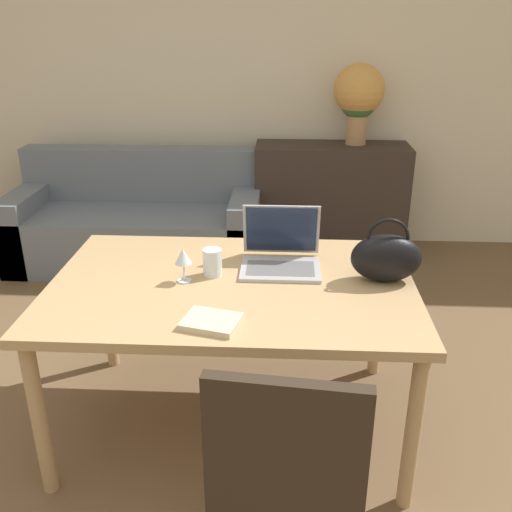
# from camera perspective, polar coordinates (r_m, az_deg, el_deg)

# --- Properties ---
(wall_back) EXTENTS (10.00, 0.06, 2.70)m
(wall_back) POSITION_cam_1_polar(r_m,az_deg,el_deg) (4.59, -1.27, 17.95)
(wall_back) COLOR beige
(wall_back) RESTS_ON ground_plane
(dining_table) EXTENTS (1.52, 1.01, 0.73)m
(dining_table) POSITION_cam_1_polar(r_m,az_deg,el_deg) (2.42, -2.37, -4.09)
(dining_table) COLOR tan
(dining_table) RESTS_ON ground_plane
(chair) EXTENTS (0.48, 0.48, 0.96)m
(chair) POSITION_cam_1_polar(r_m,az_deg,el_deg) (1.75, 3.23, -21.74)
(chair) COLOR #2D2319
(chair) RESTS_ON ground_plane
(couch) EXTENTS (1.83, 0.78, 0.82)m
(couch) POSITION_cam_1_polar(r_m,az_deg,el_deg) (4.41, -11.64, 3.09)
(couch) COLOR slate
(couch) RESTS_ON ground_plane
(sideboard) EXTENTS (1.15, 0.40, 0.86)m
(sideboard) POSITION_cam_1_polar(r_m,az_deg,el_deg) (4.49, 7.41, 5.60)
(sideboard) COLOR #332823
(sideboard) RESTS_ON ground_plane
(laptop) EXTENTS (0.35, 0.31, 0.26)m
(laptop) POSITION_cam_1_polar(r_m,az_deg,el_deg) (2.53, 2.50, 0.58)
(laptop) COLOR #ADADB2
(laptop) RESTS_ON dining_table
(drinking_glass) EXTENTS (0.08, 0.08, 0.12)m
(drinking_glass) POSITION_cam_1_polar(r_m,az_deg,el_deg) (2.43, -4.39, -0.64)
(drinking_glass) COLOR silver
(drinking_glass) RESTS_ON dining_table
(wine_glass) EXTENTS (0.07, 0.07, 0.15)m
(wine_glass) POSITION_cam_1_polar(r_m,az_deg,el_deg) (2.37, -7.29, -0.18)
(wine_glass) COLOR silver
(wine_glass) RESTS_ON dining_table
(handbag) EXTENTS (0.29, 0.15, 0.28)m
(handbag) POSITION_cam_1_polar(r_m,az_deg,el_deg) (2.42, 12.88, -0.13)
(handbag) COLOR black
(handbag) RESTS_ON dining_table
(flower_vase) EXTENTS (0.37, 0.37, 0.58)m
(flower_vase) POSITION_cam_1_polar(r_m,az_deg,el_deg) (4.38, 10.24, 15.55)
(flower_vase) COLOR tan
(flower_vase) RESTS_ON sideboard
(book) EXTENTS (0.23, 0.20, 0.02)m
(book) POSITION_cam_1_polar(r_m,az_deg,el_deg) (2.08, -4.50, -6.57)
(book) COLOR beige
(book) RESTS_ON dining_table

